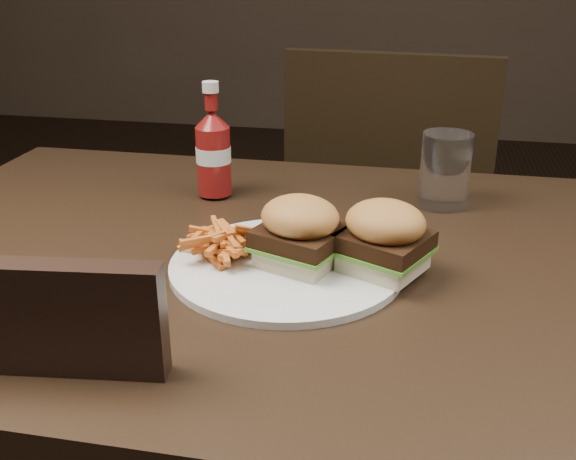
% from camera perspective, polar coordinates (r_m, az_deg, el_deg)
% --- Properties ---
extents(dining_table, '(1.20, 0.80, 0.04)m').
position_cam_1_polar(dining_table, '(0.91, -0.03, -3.03)').
color(dining_table, black).
rests_on(dining_table, ground).
extents(chair_far, '(0.50, 0.50, 0.04)m').
position_cam_1_polar(chair_far, '(1.75, 8.75, -0.80)').
color(chair_far, black).
rests_on(chair_far, ground).
extents(plate, '(0.30, 0.30, 0.01)m').
position_cam_1_polar(plate, '(0.85, -0.13, -3.03)').
color(plate, white).
rests_on(plate, dining_table).
extents(sandwich_half_a, '(0.11, 0.11, 0.02)m').
position_cam_1_polar(sandwich_half_a, '(0.84, 1.00, -2.17)').
color(sandwich_half_a, beige).
rests_on(sandwich_half_a, plate).
extents(sandwich_half_b, '(0.12, 0.11, 0.02)m').
position_cam_1_polar(sandwich_half_b, '(0.84, 8.05, -2.62)').
color(sandwich_half_b, beige).
rests_on(sandwich_half_b, plate).
extents(fries_pile, '(0.10, 0.10, 0.04)m').
position_cam_1_polar(fries_pile, '(0.87, -4.83, -0.72)').
color(fries_pile, orange).
rests_on(fries_pile, plate).
extents(ketchup_bottle, '(0.06, 0.06, 0.11)m').
position_cam_1_polar(ketchup_bottle, '(1.09, -6.31, 5.84)').
color(ketchup_bottle, maroon).
rests_on(ketchup_bottle, dining_table).
extents(tumbler, '(0.10, 0.10, 0.12)m').
position_cam_1_polar(tumbler, '(1.08, 13.14, 4.81)').
color(tumbler, white).
rests_on(tumbler, dining_table).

